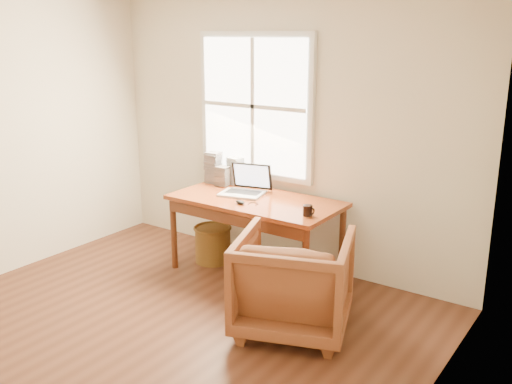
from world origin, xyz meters
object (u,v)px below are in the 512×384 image
(armchair, at_px, (294,282))
(laptop, at_px, (241,179))
(wicker_stool, at_px, (213,245))
(cd_stack_a, at_px, (236,171))
(coffee_mug, at_px, (308,210))
(desk, at_px, (256,201))

(armchair, xyz_separation_m, laptop, (-1.03, 0.74, 0.51))
(wicker_stool, xyz_separation_m, cd_stack_a, (0.06, 0.32, 0.71))
(laptop, bearing_deg, wicker_stool, 170.98)
(wicker_stool, height_order, cd_stack_a, cd_stack_a)
(wicker_stool, bearing_deg, coffee_mug, -7.95)
(armchair, distance_m, wicker_stool, 1.56)
(desk, height_order, cd_stack_a, cd_stack_a)
(desk, relative_size, cd_stack_a, 5.80)
(desk, bearing_deg, armchair, -39.90)
(laptop, bearing_deg, cd_stack_a, 120.81)
(desk, height_order, wicker_stool, desk)
(armchair, distance_m, laptop, 1.37)
(wicker_stool, distance_m, cd_stack_a, 0.78)
(armchair, height_order, coffee_mug, coffee_mug)
(laptop, relative_size, cd_stack_a, 1.59)
(cd_stack_a, bearing_deg, desk, -34.18)
(laptop, relative_size, coffee_mug, 4.72)
(armchair, relative_size, cd_stack_a, 3.15)
(desk, distance_m, laptop, 0.26)
(desk, height_order, armchair, armchair)
(coffee_mug, bearing_deg, laptop, -177.43)
(desk, xyz_separation_m, wicker_stool, (-0.53, -0.00, -0.55))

